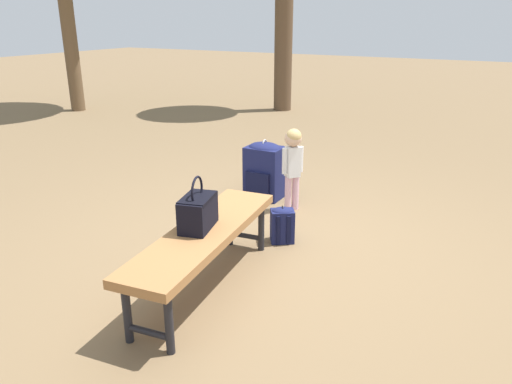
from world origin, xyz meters
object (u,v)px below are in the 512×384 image
park_bench (204,237)px  backpack_large (264,169)px  handbag (198,211)px  child_standing (293,157)px  backpack_small (282,224)px

park_bench → backpack_large: bearing=15.4°
handbag → child_standing: (1.63, 0.05, -0.04)m
handbag → backpack_small: (0.93, -0.18, -0.41)m
backpack_small → child_standing: bearing=18.7°
handbag → backpack_large: 1.88m
child_standing → backpack_large: size_ratio=1.30×
park_bench → child_standing: size_ratio=2.02×
backpack_large → backpack_small: (-0.87, -0.63, -0.15)m
handbag → backpack_small: bearing=-11.1°
handbag → child_standing: handbag is taller
park_bench → child_standing: 1.64m
child_standing → backpack_large: 0.49m
park_bench → backpack_large: backpack_large is taller
park_bench → child_standing: (1.63, 0.10, 0.14)m
park_bench → backpack_large: 1.88m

